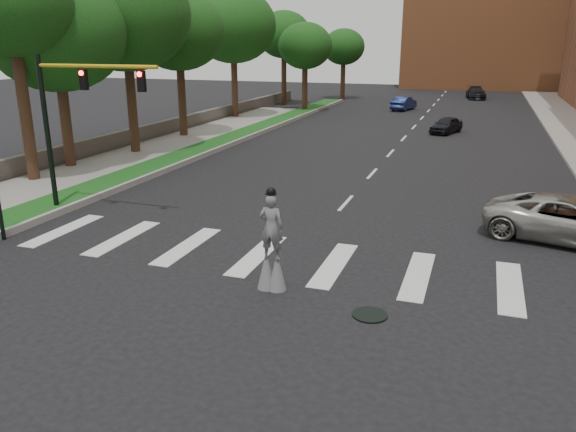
% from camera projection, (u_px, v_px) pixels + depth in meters
% --- Properties ---
extents(ground_plane, '(160.00, 160.00, 0.00)m').
position_uv_depth(ground_plane, '(285.00, 271.00, 16.99)').
color(ground_plane, black).
rests_on(ground_plane, ground).
extents(grass_median, '(2.00, 60.00, 0.25)m').
position_uv_depth(grass_median, '(223.00, 141.00, 38.59)').
color(grass_median, '#144917').
rests_on(grass_median, ground).
extents(median_curb, '(0.20, 60.00, 0.28)m').
position_uv_depth(median_curb, '(237.00, 142.00, 38.26)').
color(median_curb, gray).
rests_on(median_curb, ground).
extents(sidewalk_left, '(4.00, 60.00, 0.18)m').
position_uv_depth(sidewalk_left, '(94.00, 168.00, 30.51)').
color(sidewalk_left, gray).
rests_on(sidewalk_left, ground).
extents(stone_wall, '(0.50, 56.00, 1.10)m').
position_uv_depth(stone_wall, '(168.00, 127.00, 41.98)').
color(stone_wall, '#504B45').
rests_on(stone_wall, ground).
extents(manhole, '(0.90, 0.90, 0.04)m').
position_uv_depth(manhole, '(370.00, 315.00, 14.25)').
color(manhole, black).
rests_on(manhole, ground).
extents(building_backdrop, '(26.00, 14.00, 18.00)m').
position_uv_depth(building_backdrop, '(497.00, 25.00, 82.88)').
color(building_backdrop, '#CB7140').
rests_on(building_backdrop, ground).
extents(traffic_signal, '(5.30, 0.23, 6.20)m').
position_uv_depth(traffic_signal, '(70.00, 110.00, 21.51)').
color(traffic_signal, black).
rests_on(traffic_signal, ground).
extents(stilt_performer, '(0.84, 0.52, 2.95)m').
position_uv_depth(stilt_performer, '(272.00, 249.00, 15.46)').
color(stilt_performer, '#382216').
rests_on(stilt_performer, ground).
extents(suv_crossing, '(6.09, 3.91, 1.56)m').
position_uv_depth(suv_crossing, '(571.00, 220.00, 19.34)').
color(suv_crossing, '#A8A59E').
rests_on(suv_crossing, ground).
extents(car_near, '(2.56, 3.91, 1.24)m').
position_uv_depth(car_near, '(446.00, 125.00, 42.58)').
color(car_near, black).
rests_on(car_near, ground).
extents(car_mid, '(2.26, 4.34, 1.36)m').
position_uv_depth(car_mid, '(404.00, 103.00, 57.13)').
color(car_mid, navy).
rests_on(car_mid, ground).
extents(car_far, '(2.63, 5.17, 1.44)m').
position_uv_depth(car_far, '(476.00, 93.00, 68.35)').
color(car_far, black).
rests_on(car_far, ground).
extents(tree_1, '(5.56, 5.56, 10.69)m').
position_uv_depth(tree_1, '(10.00, 5.00, 25.36)').
color(tree_1, '#382216').
rests_on(tree_1, ground).
extents(tree_2, '(7.64, 7.64, 11.44)m').
position_uv_depth(tree_2, '(125.00, 15.00, 32.44)').
color(tree_2, '#382216').
rests_on(tree_2, ground).
extents(tree_3, '(6.48, 6.48, 10.20)m').
position_uv_depth(tree_3, '(178.00, 31.00, 38.73)').
color(tree_3, '#382216').
rests_on(tree_3, ground).
extents(tree_4, '(7.55, 7.55, 11.23)m').
position_uv_depth(tree_4, '(233.00, 26.00, 48.84)').
color(tree_4, '#382216').
rests_on(tree_4, ground).
extents(tree_5, '(5.83, 5.83, 9.91)m').
position_uv_depth(tree_5, '(284.00, 35.00, 60.01)').
color(tree_5, '#382216').
rests_on(tree_5, ground).
extents(tree_6, '(5.24, 5.24, 8.53)m').
position_uv_depth(tree_6, '(305.00, 46.00, 54.33)').
color(tree_6, '#382216').
rests_on(tree_6, ground).
extents(tree_7, '(4.96, 4.96, 8.22)m').
position_uv_depth(tree_7, '(344.00, 47.00, 66.48)').
color(tree_7, '#382216').
rests_on(tree_7, ground).
extents(tree_8, '(7.18, 7.18, 10.22)m').
position_uv_depth(tree_8, '(55.00, 32.00, 28.74)').
color(tree_8, '#382216').
rests_on(tree_8, ground).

